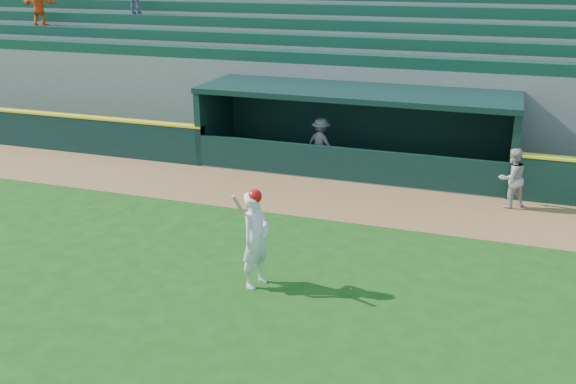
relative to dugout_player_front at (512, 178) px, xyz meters
The scene contains 9 objects.
ground 7.48m from the dugout_player_front, 128.21° to the right, with size 120.00×120.00×0.00m, color #164110.
warning_track 4.76m from the dugout_player_front, 168.40° to the right, with size 40.00×3.00×0.01m, color brown.
field_wall_left 16.87m from the dugout_player_front, behind, with size 15.50×0.30×1.20m, color black.
wall_stripe_left 16.87m from the dugout_player_front, behind, with size 15.50×0.32×0.06m, color yellow.
dugout_player_front is the anchor object (origin of this frame).
dugout_player_inside 5.83m from the dugout_player_front, 163.24° to the left, with size 1.01×0.58×1.57m, color gray.
dugout 5.11m from the dugout_player_front, 154.85° to the left, with size 9.40×2.80×2.46m.
stands 8.32m from the dugout_player_front, 124.46° to the left, with size 34.50×6.25×7.49m.
batter_at_plate 7.67m from the dugout_player_front, 126.89° to the right, with size 0.64×0.88×2.00m.
Camera 1 is at (4.28, -10.74, 5.95)m, focal length 40.00 mm.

